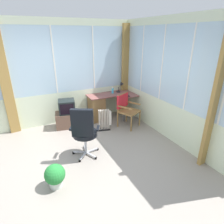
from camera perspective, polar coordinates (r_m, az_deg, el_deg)
ground at (r=4.07m, az=-8.65°, el=-14.61°), size 5.35×5.08×0.06m
north_window_panel at (r=5.38m, az=-16.60°, el=10.63°), size 4.35×0.07×2.78m
east_window_panel at (r=4.52m, az=18.04°, el=8.37°), size 0.07×4.08×2.78m
curtain_north_left at (r=5.24m, az=-29.37°, el=7.86°), size 0.25×0.10×2.68m
curtain_corner at (r=5.97m, az=4.02°, el=12.15°), size 0.25×0.10×2.68m
curtain_east_far at (r=3.78m, az=28.67°, el=3.22°), size 0.25×0.09×2.68m
desk at (r=5.63m, az=-3.98°, el=1.62°), size 1.37×0.79×0.74m
desk_lamp at (r=5.80m, az=2.85°, el=7.90°), size 0.24×0.21×0.32m
tv_remote at (r=5.50m, az=4.87°, el=4.92°), size 0.07×0.16×0.02m
spray_bottle at (r=5.72m, az=0.21°, el=6.67°), size 0.06×0.06×0.22m
wooden_armchair at (r=5.21m, az=4.01°, el=1.84°), size 0.64×0.65×0.91m
office_chair at (r=3.84m, az=-8.43°, el=-5.33°), size 0.62×0.60×1.12m
tv_on_stand at (r=5.33m, az=-13.17°, el=-0.91°), size 0.71×0.56×0.77m
space_heater at (r=5.05m, az=-2.10°, el=-2.33°), size 0.37×0.24×0.57m
potted_plant at (r=3.47m, az=-16.74°, el=-17.73°), size 0.35×0.35×0.42m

